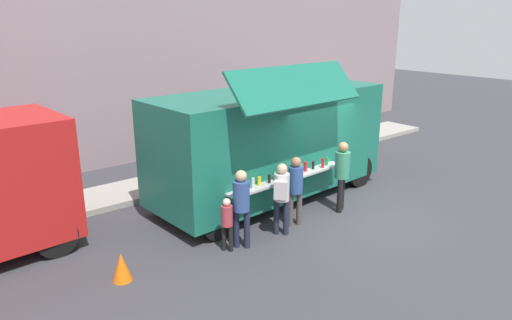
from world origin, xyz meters
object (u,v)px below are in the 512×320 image
Objects in this scene: customer_mid_with_backpack at (281,192)px; customer_front_ordering at (295,185)px; child_near_queue at (227,220)px; trash_bin at (321,138)px; food_truck_main at (271,141)px; traffic_cone_orange at (122,267)px; customer_rear_waiting at (241,202)px; customer_extra_browsing at (342,170)px.

customer_front_ordering is at bearing -25.52° from customer_mid_with_backpack.
child_near_queue is (-1.36, 0.14, -0.31)m from customer_mid_with_backpack.
customer_front_ordering reaches higher than trash_bin.
customer_mid_with_backpack is at bearing 128.27° from customer_front_ordering.
customer_front_ordering is at bearing -142.05° from trash_bin.
traffic_cone_orange is at bearing -166.31° from food_truck_main.
customer_front_ordering reaches higher than customer_mid_with_backpack.
traffic_cone_orange is 0.56× the size of trash_bin.
customer_extra_browsing reaches higher than customer_rear_waiting.
customer_extra_browsing is at bearing -40.41° from customer_mid_with_backpack.
customer_front_ordering is (-0.70, -1.67, -0.59)m from food_truck_main.
traffic_cone_orange is 0.33× the size of customer_mid_with_backpack.
traffic_cone_orange is 0.33× the size of customer_front_ordering.
customer_extra_browsing is at bearing -72.80° from customer_front_ordering.
trash_bin is 6.51m from customer_front_ordering.
customer_front_ordering is 1.42× the size of child_near_queue.
customer_mid_with_backpack is (-0.59, -0.18, 0.02)m from customer_front_ordering.
trash_bin is at bearing 25.16° from food_truck_main.
trash_bin is at bearing -3.43° from child_near_queue.
customer_mid_with_backpack is at bearing -49.72° from customer_rear_waiting.
food_truck_main reaches higher than trash_bin.
trash_bin is 5.51m from customer_extra_browsing.
customer_extra_browsing reaches higher than trash_bin.
child_near_queue is at bearing 131.51° from customer_mid_with_backpack.
customer_mid_with_backpack reaches higher than child_near_queue.
child_near_queue is (-2.65, -1.70, -0.88)m from food_truck_main.
customer_front_ordering reaches higher than traffic_cone_orange.
customer_extra_browsing is at bearing -34.29° from child_near_queue.
customer_rear_waiting is (-1.03, 0.09, 0.01)m from customer_mid_with_backpack.
food_truck_main is at bearing -6.23° from customer_extra_browsing.
customer_front_ordering reaches higher than child_near_queue.
food_truck_main is at bearing 16.25° from traffic_cone_orange.
traffic_cone_orange is at bearing 126.91° from customer_rear_waiting.
customer_front_ordering is 1.63m from customer_rear_waiting.
customer_mid_with_backpack is (3.53, -0.44, 0.73)m from traffic_cone_orange.
child_near_queue is at bearing -149.84° from food_truck_main.
customer_mid_with_backpack is 1.42× the size of child_near_queue.
customer_rear_waiting reaches higher than child_near_queue.
customer_front_ordering is 1.97m from child_near_queue.
traffic_cone_orange is 2.63m from customer_rear_waiting.
food_truck_main is 3.69× the size of customer_extra_browsing.
customer_rear_waiting is (-6.74, -4.08, 0.52)m from trash_bin.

